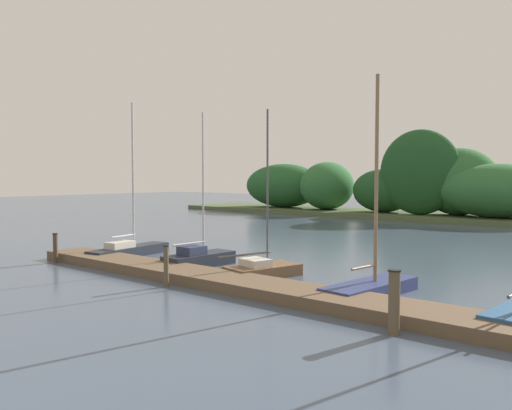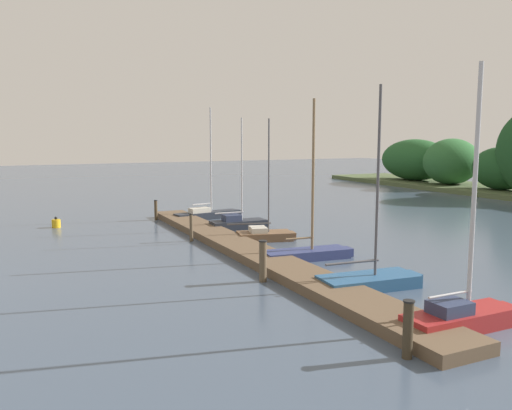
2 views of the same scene
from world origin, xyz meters
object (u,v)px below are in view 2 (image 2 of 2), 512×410
object	(u,v)px
sailboat_3	(310,251)
mooring_piling_1	(191,227)
sailboat_0	(209,213)
mooring_piling_2	(263,261)
sailboat_5	(464,313)
mooring_piling_0	(156,210)
sailboat_4	(372,279)
mooring_piling_3	(408,329)
channel_buoy_0	(56,223)
sailboat_2	(266,234)
sailboat_1	(239,223)

from	to	relation	value
sailboat_3	mooring_piling_1	size ratio (longest dim) A/B	4.87
sailboat_0	mooring_piling_2	xyz separation A→B (m)	(14.16, -3.25, 0.40)
sailboat_0	sailboat_5	world-z (taller)	sailboat_5
mooring_piling_2	mooring_piling_0	bearing A→B (deg)	179.36
mooring_piling_1	mooring_piling_2	bearing A→B (deg)	-0.17
sailboat_3	sailboat_4	xyz separation A→B (m)	(4.50, -0.28, -0.03)
sailboat_3	mooring_piling_3	distance (m)	9.94
mooring_piling_2	channel_buoy_0	world-z (taller)	mooring_piling_2
mooring_piling_0	sailboat_5	bearing A→B (deg)	6.90
sailboat_0	sailboat_4	world-z (taller)	sailboat_0
mooring_piling_3	channel_buoy_0	xyz separation A→B (m)	(-22.01, -5.74, -0.46)
sailboat_2	channel_buoy_0	world-z (taller)	sailboat_2
sailboat_2	sailboat_4	size ratio (longest dim) A/B	0.88
sailboat_1	mooring_piling_3	size ratio (longest dim) A/B	4.40
mooring_piling_0	channel_buoy_0	xyz separation A→B (m)	(0.23, -5.74, -0.38)
sailboat_5	channel_buoy_0	bearing A→B (deg)	111.34
sailboat_1	sailboat_3	xyz separation A→B (m)	(7.63, -0.16, -0.01)
sailboat_0	sailboat_5	size ratio (longest dim) A/B	0.98
sailboat_1	mooring_piling_0	world-z (taller)	sailboat_1
sailboat_2	channel_buoy_0	xyz separation A→B (m)	(-8.24, -9.01, -0.05)
sailboat_3	sailboat_2	bearing A→B (deg)	94.08
channel_buoy_0	sailboat_5	bearing A→B (deg)	21.45
mooring_piling_1	sailboat_5	bearing A→B (deg)	10.85
sailboat_4	mooring_piling_1	xyz separation A→B (m)	(-10.15, -3.00, 0.38)
channel_buoy_0	sailboat_2	bearing A→B (deg)	47.58
sailboat_5	mooring_piling_1	xyz separation A→B (m)	(-14.30, -2.74, 0.25)
mooring_piling_0	channel_buoy_0	distance (m)	5.76
sailboat_1	sailboat_2	bearing A→B (deg)	-88.03
sailboat_1	sailboat_3	distance (m)	7.63
mooring_piling_2	mooring_piling_1	bearing A→B (deg)	179.83
sailboat_2	mooring_piling_1	distance (m)	3.68
sailboat_2	mooring_piling_3	bearing A→B (deg)	-89.72
sailboat_3	mooring_piling_1	world-z (taller)	sailboat_3
mooring_piling_1	channel_buoy_0	world-z (taller)	mooring_piling_1
sailboat_4	mooring_piling_1	bearing A→B (deg)	111.76
sailboat_4	mooring_piling_3	world-z (taller)	sailboat_4
sailboat_0	mooring_piling_0	world-z (taller)	sailboat_0
mooring_piling_2	channel_buoy_0	distance (m)	15.86
sailboat_3	mooring_piling_3	world-z (taller)	sailboat_3
mooring_piling_0	mooring_piling_1	world-z (taller)	mooring_piling_1
sailboat_1	sailboat_2	world-z (taller)	sailboat_1
mooring_piling_3	mooring_piling_1	bearing A→B (deg)	-179.48
sailboat_5	mooring_piling_1	world-z (taller)	sailboat_5
mooring_piling_1	mooring_piling_2	size ratio (longest dim) A/B	0.92
sailboat_4	mooring_piling_3	bearing A→B (deg)	-114.80
sailboat_3	mooring_piling_0	distance (m)	13.19
mooring_piling_0	channel_buoy_0	bearing A→B (deg)	-87.73
sailboat_1	mooring_piling_3	distance (m)	17.38
sailboat_1	channel_buoy_0	size ratio (longest dim) A/B	9.80
sailboat_0	channel_buoy_0	distance (m)	8.85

